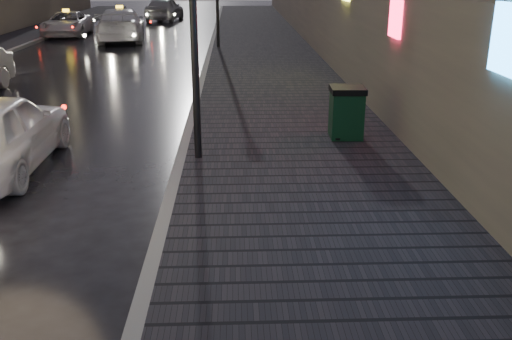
{
  "coord_description": "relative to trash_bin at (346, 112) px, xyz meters",
  "views": [
    {
      "loc": [
        2.58,
        -4.64,
        3.7
      ],
      "look_at": [
        2.88,
        3.26,
        0.85
      ],
      "focal_mm": 40.0,
      "sensor_mm": 36.0,
      "label": 1
    }
  ],
  "objects": [
    {
      "name": "sidewalk",
      "position": [
        -1.09,
        13.74,
        -0.64
      ],
      "size": [
        4.6,
        58.0,
        0.15
      ],
      "primitive_type": "cube",
      "color": "black",
      "rests_on": "ground"
    },
    {
      "name": "curb",
      "position": [
        -3.49,
        13.74,
        -0.64
      ],
      "size": [
        0.2,
        58.0,
        0.15
      ],
      "primitive_type": "cube",
      "color": "slate",
      "rests_on": "ground"
    },
    {
      "name": "curb_far",
      "position": [
        -12.39,
        13.74,
        -0.64
      ],
      "size": [
        0.2,
        58.0,
        0.15
      ],
      "primitive_type": "cube",
      "color": "slate",
      "rests_on": "ground"
    },
    {
      "name": "trash_bin",
      "position": [
        0.0,
        0.0,
        0.0
      ],
      "size": [
        0.75,
        0.75,
        1.11
      ],
      "rotation": [
        0.0,
        0.0,
        -0.03
      ],
      "color": "black",
      "rests_on": "sidewalk"
    },
    {
      "name": "taxi_mid",
      "position": [
        -8.19,
        18.23,
        0.1
      ],
      "size": [
        3.0,
        5.89,
        1.64
      ],
      "primitive_type": "imported",
      "rotation": [
        0.0,
        0.0,
        3.27
      ],
      "color": "silver",
      "rests_on": "ground"
    },
    {
      "name": "taxi_far",
      "position": [
        -11.59,
        20.7,
        -0.07
      ],
      "size": [
        2.38,
        4.77,
        1.3
      ],
      "primitive_type": "imported",
      "rotation": [
        0.0,
        0.0,
        0.05
      ],
      "color": "silver",
      "rests_on": "ground"
    },
    {
      "name": "car_far",
      "position": [
        -7.23,
        29.47,
        0.09
      ],
      "size": [
        2.55,
        4.96,
        1.62
      ],
      "primitive_type": "imported",
      "rotation": [
        0.0,
        0.0,
        3.0
      ],
      "color": "gray",
      "rests_on": "ground"
    }
  ]
}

